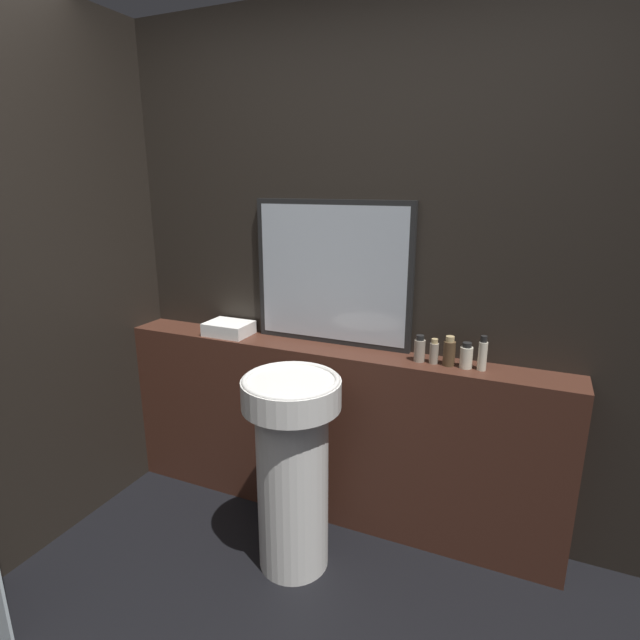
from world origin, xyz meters
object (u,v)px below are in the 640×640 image
Objects in this scene: pedestal_sink at (292,464)px; lotion_bottle at (449,352)px; mirror at (332,274)px; hand_soap_bottle at (483,354)px; towel_stack at (229,328)px; body_wash_bottle at (466,356)px; shampoo_bottle at (420,349)px; conditioner_bottle at (434,352)px.

lotion_bottle is (0.57, 0.42, 0.47)m from pedestal_sink.
mirror is at bearing 171.50° from lotion_bottle.
lotion_bottle is 0.14m from hand_soap_bottle.
pedestal_sink is at bearing -35.71° from towel_stack.
body_wash_bottle is 0.07m from hand_soap_bottle.
mirror is at bearing 169.16° from shampoo_bottle.
conditioner_bottle is 0.21m from hand_soap_bottle.
body_wash_bottle reaches higher than towel_stack.
mirror reaches higher than towel_stack.
hand_soap_bottle reaches higher than shampoo_bottle.
hand_soap_bottle reaches higher than lotion_bottle.
shampoo_bottle is 0.07m from conditioner_bottle.
mirror reaches higher than hand_soap_bottle.
lotion_bottle is (0.13, 0.00, 0.01)m from shampoo_bottle.
hand_soap_bottle is (0.74, -0.09, -0.28)m from mirror.
conditioner_bottle is (0.53, -0.09, -0.30)m from mirror.
towel_stack is 1.51× the size of hand_soap_bottle.
conditioner_bottle reaches higher than towel_stack.
lotion_bottle is at bearing 0.00° from conditioner_bottle.
towel_stack is 1.73× the size of lotion_bottle.
mirror is 0.56m from shampoo_bottle.
pedestal_sink is 0.95m from hand_soap_bottle.
pedestal_sink is at bearing -136.81° from shampoo_bottle.
mirror is 0.80m from hand_soap_bottle.
mirror is 0.74m from body_wash_bottle.
towel_stack is at bearing 180.00° from lotion_bottle.
shampoo_bottle is 0.13m from lotion_bottle.
lotion_bottle is 0.87× the size of hand_soap_bottle.
lotion_bottle is at bearing 180.00° from body_wash_bottle.
pedestal_sink is at bearing -149.80° from hand_soap_bottle.
pedestal_sink is 0.91m from mirror.
body_wash_bottle is (0.65, 0.42, 0.46)m from pedestal_sink.
pedestal_sink is 7.41× the size of shampoo_bottle.
conditioner_bottle is at bearing 39.31° from pedestal_sink.
shampoo_bottle is (1.02, 0.00, 0.02)m from towel_stack.
mirror reaches higher than lotion_bottle.
shampoo_bottle reaches higher than body_wash_bottle.
conditioner_bottle is 0.14m from body_wash_bottle.
pedestal_sink is 1.13× the size of mirror.
pedestal_sink is 0.76m from shampoo_bottle.
mirror is at bearing 173.10° from hand_soap_bottle.
lotion_bottle reaches higher than body_wash_bottle.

